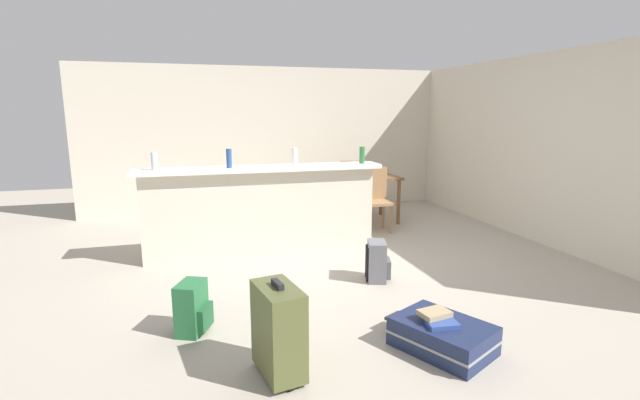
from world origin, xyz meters
name	(u,v)px	position (x,y,z in m)	size (l,w,h in m)	color
ground_plane	(324,263)	(0.00, 0.00, -0.03)	(13.00, 13.00, 0.05)	#ADA393
wall_back	(275,140)	(0.00, 3.05, 1.25)	(6.60, 0.10, 2.50)	beige
wall_right	(529,148)	(3.05, 0.30, 1.25)	(0.10, 6.00, 2.50)	beige
partition_half_wall	(263,213)	(-0.65, 0.45, 0.52)	(2.80, 0.20, 1.05)	beige
bar_countertop	(261,169)	(-0.65, 0.45, 1.07)	(2.96, 0.40, 0.05)	white
bottle_clear	(154,161)	(-1.85, 0.46, 1.20)	(0.07, 0.07, 0.20)	silver
bottle_blue	(229,158)	(-1.03, 0.41, 1.21)	(0.06, 0.06, 0.22)	#284C89
bottle_white	(295,157)	(-0.24, 0.46, 1.21)	(0.06, 0.06, 0.21)	silver
bottle_green	(362,155)	(0.63, 0.43, 1.20)	(0.07, 0.07, 0.21)	#2D6B38
dining_table	(362,182)	(1.14, 1.72, 0.65)	(1.10, 0.80, 0.74)	brown
dining_chair_near_partition	(375,196)	(1.14, 1.17, 0.52)	(0.44, 0.44, 0.93)	#9E754C
dining_chair_far_side	(351,184)	(1.16, 2.31, 0.52)	(0.46, 0.46, 0.93)	#9E754C
suitcase_flat_navy	(442,336)	(0.27, -2.19, 0.11)	(0.75, 0.89, 0.22)	#1E284C
backpack_green	(192,309)	(-1.51, -1.40, 0.20)	(0.31, 0.33, 0.42)	#286B3D
backpack_grey	(377,262)	(0.36, -0.75, 0.20)	(0.30, 0.32, 0.42)	slate
suitcase_upright_olive	(278,330)	(-0.96, -2.19, 0.33)	(0.32, 0.48, 0.67)	#51562D
book_stack	(438,318)	(0.22, -2.19, 0.26)	(0.25, 0.28, 0.07)	#334C99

